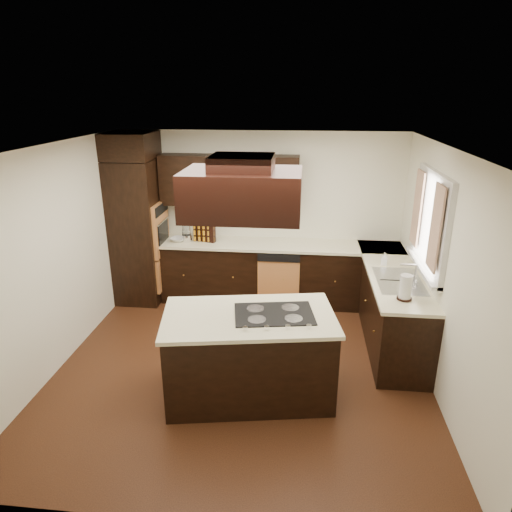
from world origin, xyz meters
name	(u,v)px	position (x,y,z in m)	size (l,w,h in m)	color
floor	(242,366)	(0.00, 0.00, -0.01)	(4.20, 4.20, 0.02)	#552D17
ceiling	(239,147)	(0.00, 0.00, 2.51)	(4.20, 4.20, 0.02)	silver
wall_back	(260,216)	(0.00, 2.11, 1.25)	(4.20, 0.02, 2.50)	#EBE7C9
wall_front	(196,383)	(0.00, -2.11, 1.25)	(4.20, 0.02, 2.50)	#EBE7C9
wall_left	(55,259)	(-2.11, 0.00, 1.25)	(0.02, 4.20, 2.50)	#EBE7C9
wall_right	(443,274)	(2.11, 0.00, 1.25)	(0.02, 4.20, 2.50)	#EBE7C9
oven_column	(138,232)	(-1.78, 1.71, 1.06)	(0.65, 0.75, 2.12)	black
wall_oven_face	(161,229)	(-1.43, 1.71, 1.12)	(0.05, 0.62, 0.78)	#DC8B48
base_cabinets_back	(260,273)	(0.03, 1.80, 0.44)	(2.93, 0.60, 0.88)	black
base_cabinets_right	(390,305)	(1.80, 0.90, 0.44)	(0.60, 2.40, 0.88)	black
countertop_back	(260,244)	(0.03, 1.79, 0.90)	(2.93, 0.63, 0.04)	beige
countertop_right	(392,272)	(1.79, 0.90, 0.90)	(0.63, 2.40, 0.04)	beige
upper_cabinets	(229,180)	(-0.43, 1.93, 1.81)	(2.00, 0.34, 0.72)	black
dishwasher_front	(278,284)	(0.33, 1.50, 0.40)	(0.60, 0.05, 0.72)	#DC8B48
window_frame	(431,222)	(2.07, 0.55, 1.65)	(0.06, 1.32, 1.12)	silver
window_pane	(433,222)	(2.10, 0.55, 1.65)	(0.00, 1.20, 1.00)	white
curtain_left	(436,228)	(2.01, 0.13, 1.70)	(0.02, 0.34, 0.90)	beige
curtain_right	(417,208)	(2.01, 0.97, 1.70)	(0.02, 0.34, 0.90)	beige
sink_rim	(399,281)	(1.80, 0.55, 0.92)	(0.52, 0.84, 0.01)	silver
island	(249,357)	(0.15, -0.50, 0.44)	(1.66, 0.90, 0.88)	black
island_top	(249,317)	(0.15, -0.50, 0.90)	(1.72, 0.96, 0.04)	beige
cooktop	(274,314)	(0.40, -0.46, 0.93)	(0.78, 0.52, 0.01)	black
range_hood	(242,194)	(0.10, -0.55, 2.16)	(1.05, 0.72, 0.42)	black
hood_duct	(242,163)	(0.10, -0.55, 2.44)	(0.55, 0.50, 0.13)	black
blender_base	(187,238)	(-1.06, 1.76, 0.97)	(0.15, 0.15, 0.10)	silver
blender_pitcher	(186,226)	(-1.06, 1.76, 1.15)	(0.13, 0.13, 0.26)	silver
spice_rack	(205,232)	(-0.79, 1.79, 1.06)	(0.33, 0.08, 0.28)	black
mixing_bowl	(178,239)	(-1.19, 1.75, 0.95)	(0.23, 0.23, 0.06)	silver
soap_bottle	(384,259)	(1.70, 1.07, 1.00)	(0.08, 0.08, 0.17)	silver
paper_towel	(405,288)	(1.76, 0.04, 1.06)	(0.13, 0.13, 0.28)	silver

